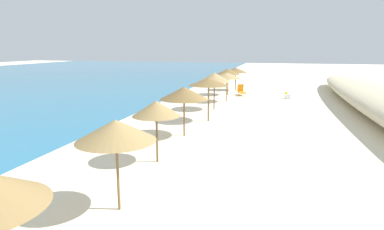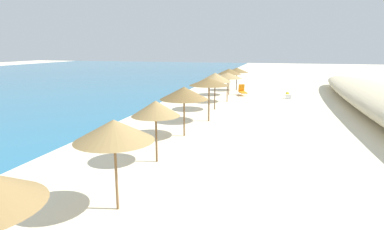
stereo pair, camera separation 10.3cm
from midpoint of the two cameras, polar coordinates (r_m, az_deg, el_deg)
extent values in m
plane|color=beige|center=(17.12, 7.80, -3.56)|extent=(160.00, 160.00, 0.00)
cylinder|color=brown|center=(9.39, -13.15, -9.88)|extent=(0.07, 0.07, 2.16)
cone|color=#9E7F4C|center=(9.01, -13.51, -2.62)|extent=(2.18, 2.18, 0.59)
cylinder|color=brown|center=(12.96, -6.37, -3.89)|extent=(0.08, 0.08, 2.02)
cone|color=#9E7F4C|center=(12.70, -6.49, 1.17)|extent=(1.90, 1.90, 0.60)
cylinder|color=brown|center=(16.64, -1.55, -0.24)|extent=(0.09, 0.09, 2.06)
cone|color=olive|center=(16.43, -1.57, 3.86)|extent=(2.47, 2.47, 0.64)
cylinder|color=brown|center=(20.04, 2.76, 2.25)|extent=(0.10, 0.10, 2.37)
cone|color=olive|center=(19.87, 2.79, 5.84)|extent=(2.43, 2.43, 0.46)
cylinder|color=brown|center=(23.89, 3.77, 3.57)|extent=(0.08, 0.08, 2.19)
cone|color=tan|center=(23.74, 3.81, 6.61)|extent=(2.34, 2.34, 0.65)
cylinder|color=brown|center=(27.49, 5.94, 4.52)|extent=(0.08, 0.08, 2.11)
cone|color=tan|center=(27.37, 5.99, 6.90)|extent=(2.41, 2.41, 0.48)
cylinder|color=brown|center=(31.48, 6.20, 5.44)|extent=(0.09, 0.09, 2.12)
cone|color=olive|center=(31.38, 6.25, 7.58)|extent=(2.30, 2.30, 0.53)
cylinder|color=brown|center=(35.06, 7.53, 5.98)|extent=(0.09, 0.09, 2.03)
cone|color=olive|center=(34.96, 7.58, 7.80)|extent=(2.40, 2.40, 0.50)
cube|color=orange|center=(31.31, 8.62, 3.94)|extent=(1.44, 0.99, 0.07)
cube|color=orange|center=(31.86, 8.38, 4.73)|extent=(0.39, 0.60, 0.71)
cylinder|color=silver|center=(30.73, 8.42, 3.49)|extent=(0.04, 0.04, 0.27)
cylinder|color=silver|center=(30.85, 9.29, 3.49)|extent=(0.04, 0.04, 0.27)
cylinder|color=silver|center=(31.82, 7.95, 3.78)|extent=(0.04, 0.04, 0.27)
cylinder|color=silver|center=(31.93, 8.79, 3.78)|extent=(0.04, 0.04, 0.27)
sphere|color=yellow|center=(32.29, 16.09, 3.62)|extent=(0.35, 0.35, 0.35)
cube|color=white|center=(30.17, 16.27, 3.10)|extent=(0.32, 0.49, 0.38)
camera|label=1|loc=(0.05, -90.18, -0.04)|focal=30.52mm
camera|label=2|loc=(0.05, 89.82, 0.04)|focal=30.52mm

